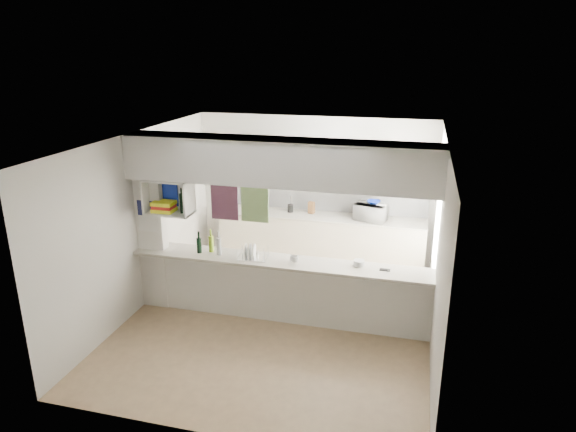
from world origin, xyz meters
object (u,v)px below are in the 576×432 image
(microwave, at_px, (371,212))
(wine_bottles, at_px, (210,245))
(bowl, at_px, (374,202))
(dish_rack, at_px, (253,252))

(microwave, bearing_deg, wine_bottles, 61.76)
(wine_bottles, bearing_deg, bowl, 44.79)
(microwave, bearing_deg, bowl, -117.37)
(microwave, xyz_separation_m, wine_bottles, (-2.06, -2.05, -0.01))
(microwave, relative_size, wine_bottles, 1.39)
(microwave, distance_m, bowl, 0.18)
(dish_rack, relative_size, wine_bottles, 1.16)
(microwave, xyz_separation_m, bowl, (0.04, 0.04, 0.17))
(bowl, xyz_separation_m, dish_rack, (-1.46, -2.10, -0.23))
(bowl, bearing_deg, wine_bottles, -135.21)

